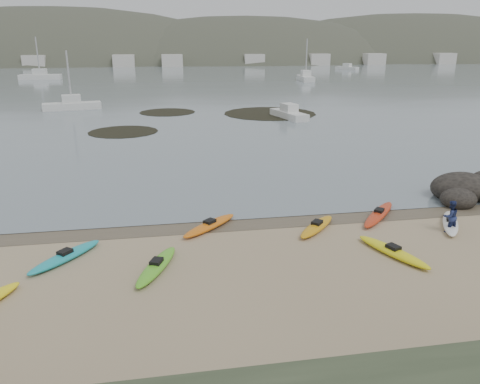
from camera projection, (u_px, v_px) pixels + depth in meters
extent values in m
plane|color=tan|center=(240.00, 220.00, 23.68)|extent=(600.00, 600.00, 0.00)
plane|color=brown|center=(241.00, 222.00, 23.39)|extent=(60.00, 60.00, 0.00)
plane|color=slate|center=(163.00, 54.00, 304.86)|extent=(1200.00, 1200.00, 0.00)
ellipsoid|color=orange|center=(210.00, 225.00, 22.55)|extent=(3.15, 3.08, 0.34)
ellipsoid|color=#5CBF26|center=(157.00, 266.00, 18.49)|extent=(2.04, 3.62, 0.34)
ellipsoid|color=teal|center=(65.00, 257.00, 19.31)|extent=(2.86, 3.35, 0.34)
ellipsoid|color=orange|center=(317.00, 227.00, 22.42)|extent=(2.75, 2.92, 0.34)
ellipsoid|color=yellow|center=(393.00, 252.00, 19.76)|extent=(2.05, 3.81, 0.34)
ellipsoid|color=white|center=(450.00, 223.00, 22.83)|extent=(2.38, 3.37, 0.34)
ellipsoid|color=red|center=(379.00, 214.00, 24.01)|extent=(3.38, 3.69, 0.34)
imported|color=navy|center=(450.00, 216.00, 22.00)|extent=(0.83, 0.68, 1.56)
ellipsoid|color=black|center=(460.00, 193.00, 27.05)|extent=(3.54, 2.76, 1.77)
ellipsoid|color=black|center=(458.00, 203.00, 25.70)|extent=(1.97, 1.77, 1.18)
cylinder|color=black|center=(123.00, 132.00, 46.21)|extent=(6.81, 6.81, 0.04)
cylinder|color=black|center=(270.00, 114.00, 57.77)|extent=(11.35, 11.35, 0.04)
cylinder|color=black|center=(167.00, 112.00, 58.69)|extent=(6.93, 6.93, 0.04)
cube|color=silver|center=(72.00, 106.00, 61.07)|extent=(7.50, 3.39, 1.01)
cube|color=silver|center=(289.00, 114.00, 54.29)|extent=(3.20, 6.61, 0.89)
cube|color=silver|center=(306.00, 78.00, 103.97)|extent=(3.31, 8.94, 1.22)
cube|color=silver|center=(40.00, 77.00, 107.53)|extent=(9.18, 2.58, 1.28)
cube|color=silver|center=(347.00, 68.00, 142.69)|extent=(5.82, 7.07, 1.01)
ellipsoid|color=#384235|center=(64.00, 104.00, 204.84)|extent=(220.00, 120.00, 80.00)
ellipsoid|color=#384235|center=(246.00, 95.00, 212.09)|extent=(200.00, 110.00, 68.00)
ellipsoid|color=#384235|center=(408.00, 94.00, 235.59)|extent=(230.00, 130.00, 76.00)
cube|color=beige|center=(38.00, 61.00, 152.26)|extent=(7.00, 5.00, 4.00)
cube|color=beige|center=(114.00, 61.00, 156.09)|extent=(7.00, 5.00, 4.00)
cube|color=beige|center=(186.00, 60.00, 159.92)|extent=(7.00, 5.00, 4.00)
cube|color=beige|center=(255.00, 60.00, 163.75)|extent=(7.00, 5.00, 4.00)
cube|color=beige|center=(320.00, 60.00, 167.59)|extent=(7.00, 5.00, 4.00)
cube|color=beige|center=(383.00, 59.00, 171.42)|extent=(7.00, 5.00, 4.00)
cube|color=beige|center=(443.00, 59.00, 175.25)|extent=(7.00, 5.00, 4.00)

